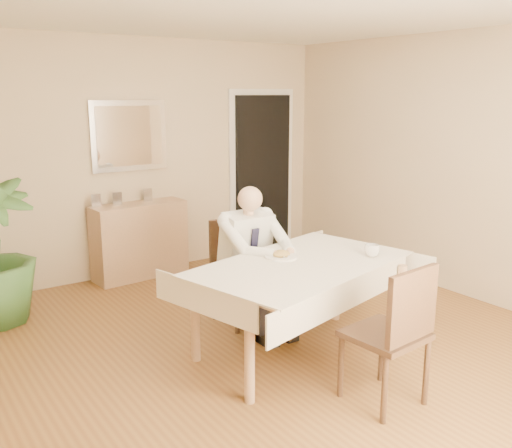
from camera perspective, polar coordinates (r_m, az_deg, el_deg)
room at (r=4.37m, az=2.61°, el=3.61°), size 5.00×5.02×2.60m
doorway at (r=7.28m, az=0.62°, el=5.07°), size 0.96×0.07×2.10m
mirror at (r=6.39m, az=-12.55°, el=8.59°), size 0.86×0.04×0.76m
dining_table at (r=4.37m, az=4.49°, el=-4.94°), size 1.95×1.42×0.75m
chair_far at (r=5.10m, az=-1.80°, el=-4.01°), size 0.45×0.45×0.92m
chair_near at (r=3.80m, az=13.81°, el=-10.08°), size 0.49×0.49×0.97m
seated_man at (r=4.82m, az=0.06°, el=-2.89°), size 0.48×0.72×1.24m
plate at (r=4.47m, az=2.53°, el=-3.27°), size 0.26×0.26×0.02m
food at (r=4.46m, az=2.53°, el=-3.00°), size 0.14×0.14×0.06m
knife at (r=4.44m, az=3.41°, el=-3.15°), size 0.01×0.13×0.01m
fork at (r=4.39m, az=2.58°, el=-3.32°), size 0.01×0.13×0.01m
coffee_mug at (r=4.58m, az=11.54°, el=-2.61°), size 0.14×0.14×0.09m
sideboard at (r=6.44m, az=-11.55°, el=-1.59°), size 1.06×0.43×0.83m
photo_frame_left at (r=6.23m, az=-15.71°, el=2.26°), size 0.10×0.02×0.14m
photo_frame_center at (r=6.28m, az=-13.72°, el=2.47°), size 0.10×0.02×0.14m
photo_frame_right at (r=6.45m, az=-10.78°, el=2.88°), size 0.10×0.02×0.14m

